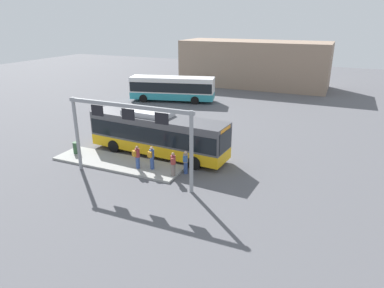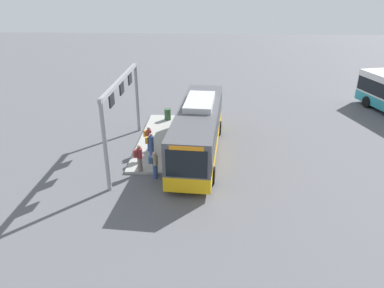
% 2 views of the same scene
% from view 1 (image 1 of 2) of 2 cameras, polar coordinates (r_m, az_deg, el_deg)
% --- Properties ---
extents(ground_plane, '(120.00, 120.00, 0.00)m').
position_cam_1_polar(ground_plane, '(27.33, -5.59, -1.72)').
color(ground_plane, '#56565B').
extents(platform_curb, '(10.00, 2.80, 0.16)m').
position_cam_1_polar(platform_curb, '(26.06, -12.19, -3.04)').
color(platform_curb, '#9E9E99').
rests_on(platform_curb, ground).
extents(bus_main, '(11.42, 3.28, 3.46)m').
position_cam_1_polar(bus_main, '(26.71, -5.73, 1.89)').
color(bus_main, '#EAAD14').
rests_on(bus_main, ground).
extents(bus_background_left, '(10.93, 5.04, 3.10)m').
position_cam_1_polar(bus_background_left, '(44.44, -3.29, 9.35)').
color(bus_background_left, teal).
rests_on(bus_background_left, ground).
extents(person_boarding, '(0.53, 0.61, 1.67)m').
position_cam_1_polar(person_boarding, '(22.91, -3.14, -3.27)').
color(person_boarding, slate).
rests_on(person_boarding, platform_curb).
extents(person_waiting_near, '(0.34, 0.52, 1.67)m').
position_cam_1_polar(person_waiting_near, '(24.06, -6.70, -2.20)').
color(person_waiting_near, '#334C8C').
rests_on(person_waiting_near, platform_curb).
extents(person_waiting_mid, '(0.45, 0.59, 1.67)m').
position_cam_1_polar(person_waiting_mid, '(23.58, -1.07, -2.96)').
color(person_waiting_mid, '#334C8C').
rests_on(person_waiting_mid, ground).
extents(person_waiting_far, '(0.50, 0.60, 1.67)m').
position_cam_1_polar(person_waiting_far, '(24.32, -9.09, -2.07)').
color(person_waiting_far, '#334C8C').
rests_on(person_waiting_far, platform_curb).
extents(platform_sign_gantry, '(9.04, 0.24, 5.20)m').
position_cam_1_polar(platform_sign_gantry, '(22.08, -10.42, 2.95)').
color(platform_sign_gantry, gray).
rests_on(platform_sign_gantry, ground).
extents(station_building, '(22.20, 8.00, 6.82)m').
position_cam_1_polar(station_building, '(55.49, 10.26, 12.96)').
color(station_building, gray).
rests_on(station_building, ground).
extents(trash_bin, '(0.52, 0.52, 0.90)m').
position_cam_1_polar(trash_bin, '(28.35, -18.60, -0.58)').
color(trash_bin, '#2D5133').
rests_on(trash_bin, platform_curb).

